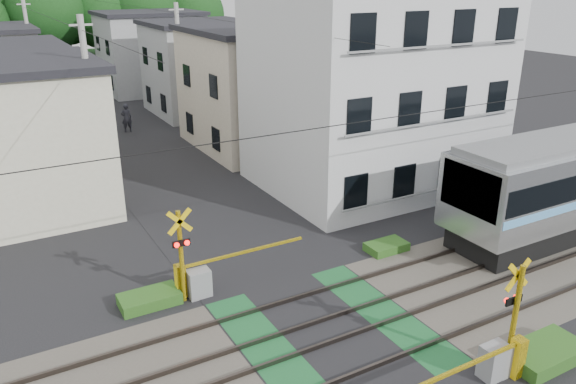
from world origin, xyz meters
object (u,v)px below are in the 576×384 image
crossing_signal_near (500,353)px  pedestrian (126,118)px  crossing_signal_far (195,276)px  apartment_block (373,87)px

crossing_signal_near → pedestrian: crossing_signal_near is taller
crossing_signal_far → apartment_block: size_ratio=0.46×
apartment_block → pedestrian: apartment_block is taller
pedestrian → crossing_signal_far: bearing=83.2°
crossing_signal_near → pedestrian: (-1.86, 28.43, 0.21)m
crossing_signal_far → pedestrian: (3.32, 21.13, 0.21)m
crossing_signal_near → crossing_signal_far: bearing=125.3°
crossing_signal_far → pedestrian: crossing_signal_far is taller
crossing_signal_near → apartment_block: 14.95m
apartment_block → pedestrian: bearing=116.9°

